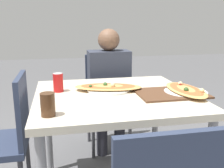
# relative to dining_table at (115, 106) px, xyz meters

# --- Properties ---
(dining_table) EXTENTS (1.01, 0.94, 0.76)m
(dining_table) POSITION_rel_dining_table_xyz_m (0.00, 0.00, 0.00)
(dining_table) COLOR beige
(dining_table) RESTS_ON ground_plane
(chair_far_seated) EXTENTS (0.40, 0.40, 0.90)m
(chair_far_seated) POSITION_rel_dining_table_xyz_m (0.10, 0.80, -0.16)
(chair_far_seated) COLOR #2D3851
(chair_far_seated) RESTS_ON ground_plane
(chair_side_left) EXTENTS (0.40, 0.40, 0.90)m
(chair_side_left) POSITION_rel_dining_table_xyz_m (-0.70, 0.04, -0.16)
(chair_side_left) COLOR #2D3851
(chair_side_left) RESTS_ON ground_plane
(person_seated) EXTENTS (0.37, 0.25, 1.15)m
(person_seated) POSITION_rel_dining_table_xyz_m (0.10, 0.68, -0.00)
(person_seated) COLOR #2D2D38
(person_seated) RESTS_ON ground_plane
(pizza_main) EXTENTS (0.48, 0.29, 0.06)m
(pizza_main) POSITION_rel_dining_table_xyz_m (-0.02, 0.10, 0.10)
(pizza_main) COLOR white
(pizza_main) RESTS_ON dining_table
(soda_can) EXTENTS (0.07, 0.07, 0.12)m
(soda_can) POSITION_rel_dining_table_xyz_m (-0.35, 0.13, 0.14)
(soda_can) COLOR red
(soda_can) RESTS_ON dining_table
(drink_glass) EXTENTS (0.07, 0.07, 0.12)m
(drink_glass) POSITION_rel_dining_table_xyz_m (-0.41, -0.32, 0.14)
(drink_glass) COLOR #4C2D19
(drink_glass) RESTS_ON dining_table
(serving_tray) EXTENTS (0.43, 0.30, 0.01)m
(serving_tray) POSITION_rel_dining_table_xyz_m (0.35, -0.08, 0.09)
(serving_tray) COLOR brown
(serving_tray) RESTS_ON dining_table
(pizza_second) EXTENTS (0.28, 0.42, 0.06)m
(pizza_second) POSITION_rel_dining_table_xyz_m (0.46, -0.08, 0.10)
(pizza_second) COLOR white
(pizza_second) RESTS_ON dining_table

